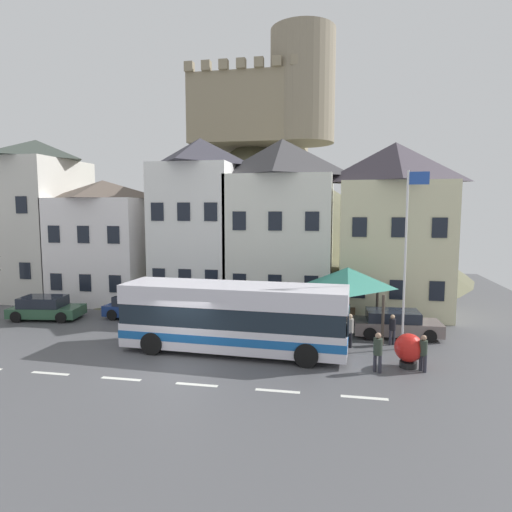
{
  "coord_description": "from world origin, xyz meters",
  "views": [
    {
      "loc": [
        6.54,
        -16.34,
        6.44
      ],
      "look_at": [
        2.41,
        5.47,
        4.04
      ],
      "focal_mm": 30.9,
      "sensor_mm": 36.0,
      "label": 1
    }
  ],
  "objects_px": {
    "townhouse_04": "(393,229)",
    "bus_shelter": "(347,278)",
    "parked_car_02": "(139,307)",
    "townhouse_02": "(201,222)",
    "transit_bus": "(234,318)",
    "hilltop_castle": "(253,201)",
    "pedestrian_00": "(423,352)",
    "pedestrian_03": "(350,328)",
    "parked_car_00": "(46,308)",
    "pedestrian_02": "(378,349)",
    "townhouse_01": "(105,241)",
    "harbour_buoy": "(409,349)",
    "flagpole": "(407,249)",
    "public_bench": "(340,314)",
    "parked_car_01": "(396,324)",
    "townhouse_00": "(40,219)",
    "townhouse_03": "(282,224)",
    "pedestrian_01": "(392,327)"
  },
  "relations": [
    {
      "from": "parked_car_02",
      "to": "parked_car_01",
      "type": "bearing_deg",
      "value": 0.29
    },
    {
      "from": "townhouse_04",
      "to": "parked_car_01",
      "type": "bearing_deg",
      "value": -93.7
    },
    {
      "from": "pedestrian_03",
      "to": "parked_car_00",
      "type": "bearing_deg",
      "value": 173.17
    },
    {
      "from": "bus_shelter",
      "to": "townhouse_04",
      "type": "bearing_deg",
      "value": 61.74
    },
    {
      "from": "townhouse_00",
      "to": "transit_bus",
      "type": "distance_m",
      "value": 20.07
    },
    {
      "from": "townhouse_04",
      "to": "harbour_buoy",
      "type": "height_order",
      "value": "townhouse_04"
    },
    {
      "from": "townhouse_00",
      "to": "pedestrian_02",
      "type": "bearing_deg",
      "value": -26.07
    },
    {
      "from": "pedestrian_03",
      "to": "townhouse_00",
      "type": "bearing_deg",
      "value": 159.53
    },
    {
      "from": "townhouse_04",
      "to": "flagpole",
      "type": "relative_size",
      "value": 1.28
    },
    {
      "from": "townhouse_01",
      "to": "harbour_buoy",
      "type": "distance_m",
      "value": 21.44
    },
    {
      "from": "townhouse_03",
      "to": "townhouse_04",
      "type": "xyz_separation_m",
      "value": [
        6.9,
        -0.41,
        -0.23
      ]
    },
    {
      "from": "pedestrian_00",
      "to": "public_bench",
      "type": "relative_size",
      "value": 0.89
    },
    {
      "from": "townhouse_00",
      "to": "parked_car_00",
      "type": "bearing_deg",
      "value": -52.64
    },
    {
      "from": "townhouse_00",
      "to": "pedestrian_00",
      "type": "bearing_deg",
      "value": -23.63
    },
    {
      "from": "harbour_buoy",
      "to": "transit_bus",
      "type": "bearing_deg",
      "value": 175.15
    },
    {
      "from": "parked_car_00",
      "to": "parked_car_02",
      "type": "xyz_separation_m",
      "value": [
        5.35,
        1.14,
        0.0
      ]
    },
    {
      "from": "parked_car_02",
      "to": "townhouse_02",
      "type": "bearing_deg",
      "value": 70.28
    },
    {
      "from": "pedestrian_03",
      "to": "transit_bus",
      "type": "bearing_deg",
      "value": -162.21
    },
    {
      "from": "townhouse_03",
      "to": "pedestrian_01",
      "type": "relative_size",
      "value": 7.41
    },
    {
      "from": "parked_car_01",
      "to": "pedestrian_03",
      "type": "bearing_deg",
      "value": -139.32
    },
    {
      "from": "pedestrian_00",
      "to": "pedestrian_03",
      "type": "bearing_deg",
      "value": 136.62
    },
    {
      "from": "pedestrian_00",
      "to": "pedestrian_03",
      "type": "height_order",
      "value": "pedestrian_03"
    },
    {
      "from": "bus_shelter",
      "to": "parked_car_01",
      "type": "relative_size",
      "value": 0.83
    },
    {
      "from": "bus_shelter",
      "to": "pedestrian_02",
      "type": "xyz_separation_m",
      "value": [
        1.12,
        -5.38,
        -1.97
      ]
    },
    {
      "from": "transit_bus",
      "to": "harbour_buoy",
      "type": "xyz_separation_m",
      "value": [
        7.44,
        -0.63,
        -0.77
      ]
    },
    {
      "from": "pedestrian_02",
      "to": "hilltop_castle",
      "type": "bearing_deg",
      "value": 110.53
    },
    {
      "from": "flagpole",
      "to": "harbour_buoy",
      "type": "height_order",
      "value": "flagpole"
    },
    {
      "from": "parked_car_01",
      "to": "flagpole",
      "type": "height_order",
      "value": "flagpole"
    },
    {
      "from": "townhouse_01",
      "to": "townhouse_02",
      "type": "height_order",
      "value": "townhouse_02"
    },
    {
      "from": "parked_car_01",
      "to": "transit_bus",
      "type": "bearing_deg",
      "value": -155.43
    },
    {
      "from": "townhouse_04",
      "to": "parked_car_00",
      "type": "xyz_separation_m",
      "value": [
        -20.05,
        -5.39,
        -4.54
      ]
    },
    {
      "from": "public_bench",
      "to": "parked_car_00",
      "type": "bearing_deg",
      "value": -172.05
    },
    {
      "from": "flagpole",
      "to": "townhouse_00",
      "type": "bearing_deg",
      "value": 161.74
    },
    {
      "from": "townhouse_02",
      "to": "bus_shelter",
      "type": "height_order",
      "value": "townhouse_02"
    },
    {
      "from": "townhouse_04",
      "to": "hilltop_castle",
      "type": "xyz_separation_m",
      "value": [
        -12.1,
        17.39,
        2.04
      ]
    },
    {
      "from": "flagpole",
      "to": "public_bench",
      "type": "bearing_deg",
      "value": 123.73
    },
    {
      "from": "transit_bus",
      "to": "pedestrian_00",
      "type": "xyz_separation_m",
      "value": [
        7.93,
        -0.99,
        -0.73
      ]
    },
    {
      "from": "parked_car_00",
      "to": "townhouse_01",
      "type": "bearing_deg",
      "value": 72.84
    },
    {
      "from": "parked_car_02",
      "to": "pedestrian_02",
      "type": "distance_m",
      "value": 14.49
    },
    {
      "from": "parked_car_01",
      "to": "public_bench",
      "type": "distance_m",
      "value": 3.57
    },
    {
      "from": "townhouse_01",
      "to": "townhouse_04",
      "type": "distance_m",
      "value": 19.2
    },
    {
      "from": "townhouse_00",
      "to": "townhouse_02",
      "type": "bearing_deg",
      "value": -0.13
    },
    {
      "from": "townhouse_00",
      "to": "townhouse_04",
      "type": "bearing_deg",
      "value": -1.81
    },
    {
      "from": "townhouse_04",
      "to": "bus_shelter",
      "type": "bearing_deg",
      "value": -118.26
    },
    {
      "from": "transit_bus",
      "to": "hilltop_castle",
      "type": "bearing_deg",
      "value": 101.76
    },
    {
      "from": "townhouse_04",
      "to": "pedestrian_01",
      "type": "distance_m",
      "value": 8.06
    },
    {
      "from": "parked_car_01",
      "to": "flagpole",
      "type": "bearing_deg",
      "value": -88.97
    },
    {
      "from": "pedestrian_00",
      "to": "flagpole",
      "type": "distance_m",
      "value": 4.75
    },
    {
      "from": "townhouse_02",
      "to": "pedestrian_03",
      "type": "bearing_deg",
      "value": -40.01
    },
    {
      "from": "hilltop_castle",
      "to": "flagpole",
      "type": "distance_m",
      "value": 27.54
    }
  ]
}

